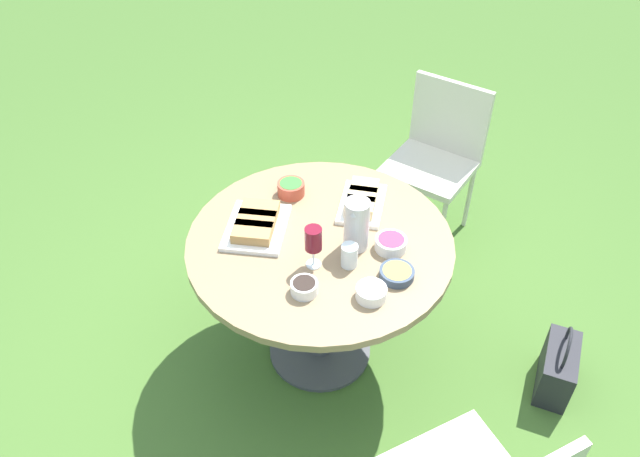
% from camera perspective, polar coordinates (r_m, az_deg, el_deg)
% --- Properties ---
extents(ground_plane, '(40.00, 40.00, 0.00)m').
position_cam_1_polar(ground_plane, '(3.10, 0.00, -11.04)').
color(ground_plane, '#446B2B').
extents(dining_table, '(1.10, 1.10, 0.73)m').
position_cam_1_polar(dining_table, '(2.65, 0.00, -3.01)').
color(dining_table, '#4C4C51').
rests_on(dining_table, ground_plane).
extents(chair_near_right, '(0.50, 0.52, 0.89)m').
position_cam_1_polar(chair_near_right, '(3.51, 10.67, 7.06)').
color(chair_near_right, beige).
rests_on(chair_near_right, ground_plane).
extents(water_pitcher, '(0.11, 0.10, 0.23)m').
position_cam_1_polar(water_pitcher, '(2.47, 3.37, 0.35)').
color(water_pitcher, silver).
rests_on(water_pitcher, dining_table).
extents(wine_glass, '(0.07, 0.07, 0.19)m').
position_cam_1_polar(wine_glass, '(2.37, -0.61, -1.08)').
color(wine_glass, silver).
rests_on(wine_glass, dining_table).
extents(platter_bread_main, '(0.32, 0.24, 0.07)m').
position_cam_1_polar(platter_bread_main, '(2.72, 3.86, 2.61)').
color(platter_bread_main, white).
rests_on(platter_bread_main, dining_table).
extents(platter_charcuterie, '(0.36, 0.31, 0.06)m').
position_cam_1_polar(platter_charcuterie, '(2.61, -5.85, 0.42)').
color(platter_charcuterie, white).
rests_on(platter_charcuterie, dining_table).
extents(bowl_fries, '(0.14, 0.14, 0.04)m').
position_cam_1_polar(bowl_fries, '(2.41, 7.04, -4.07)').
color(bowl_fries, '#334256').
rests_on(bowl_fries, dining_table).
extents(bowl_salad, '(0.12, 0.12, 0.06)m').
position_cam_1_polar(bowl_salad, '(2.78, -2.67, 3.73)').
color(bowl_salad, '#B74733').
rests_on(bowl_salad, dining_table).
extents(bowl_olives, '(0.10, 0.10, 0.05)m').
position_cam_1_polar(bowl_olives, '(2.34, -1.46, -5.35)').
color(bowl_olives, white).
rests_on(bowl_olives, dining_table).
extents(bowl_dip_red, '(0.13, 0.13, 0.05)m').
position_cam_1_polar(bowl_dip_red, '(2.52, 6.50, -1.34)').
color(bowl_dip_red, white).
rests_on(bowl_dip_red, dining_table).
extents(bowl_dip_cream, '(0.12, 0.12, 0.05)m').
position_cam_1_polar(bowl_dip_cream, '(2.33, 4.71, -5.81)').
color(bowl_dip_cream, white).
rests_on(bowl_dip_cream, dining_table).
extents(cup_water_near, '(0.07, 0.07, 0.10)m').
position_cam_1_polar(cup_water_near, '(2.43, 2.70, -2.48)').
color(cup_water_near, silver).
rests_on(cup_water_near, dining_table).
extents(handbag, '(0.30, 0.14, 0.37)m').
position_cam_1_polar(handbag, '(3.08, 20.89, -11.80)').
color(handbag, '#232328').
rests_on(handbag, ground_plane).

